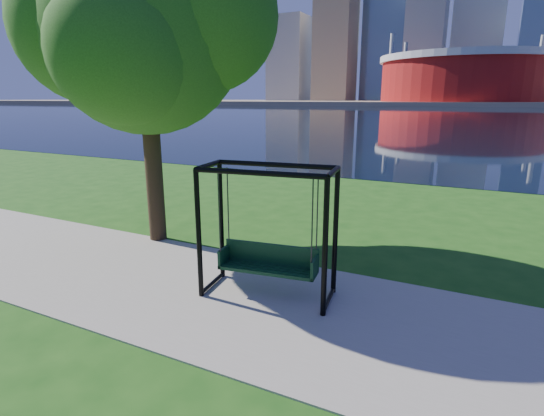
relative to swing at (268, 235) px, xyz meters
The scene contains 8 objects.
ground 1.17m from the swing, 44.81° to the left, with size 900.00×900.00×0.00m, color #1E5114.
path 1.23m from the swing, 77.95° to the right, with size 120.00×4.00×0.03m, color #9E937F.
river 102.09m from the swing, 89.95° to the left, with size 900.00×180.00×0.02m, color black.
far_bank 306.09m from the swing, 89.98° to the left, with size 900.00×228.00×2.00m, color #937F60.
stadium 235.66m from the swing, 92.41° to the left, with size 83.00×83.00×32.00m.
skyline 321.39m from the swing, 90.75° to the left, with size 392.00×66.00×96.50m.
swing is the anchor object (origin of this frame).
park_tree 5.88m from the swing, 158.21° to the left, with size 5.93×5.36×7.37m.
Camera 1 is at (3.21, -6.53, 3.54)m, focal length 28.00 mm.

